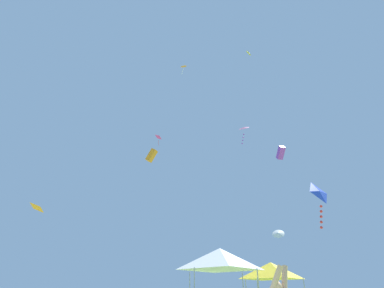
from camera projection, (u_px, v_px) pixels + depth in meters
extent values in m
sphere|color=tan|center=(277.00, 287.00, 5.60)|extent=(0.23, 0.23, 0.23)
cylinder|color=tan|center=(276.00, 280.00, 5.61)|extent=(0.38, 0.18, 0.57)
cylinder|color=tan|center=(285.00, 280.00, 5.79)|extent=(0.32, 0.32, 0.58)
pyramid|color=white|center=(220.00, 259.00, 15.21)|extent=(3.41, 3.41, 1.09)
pyramid|color=yellow|center=(271.00, 271.00, 17.16)|extent=(2.95, 2.95, 0.94)
pyramid|color=orange|center=(37.00, 207.00, 32.57)|extent=(1.71, 1.78, 0.72)
cone|color=white|center=(278.00, 233.00, 32.35)|extent=(1.63, 1.44, 1.16)
pyramid|color=#D6389E|center=(159.00, 137.00, 37.27)|extent=(0.92, 0.82, 0.43)
sphere|color=red|center=(158.00, 141.00, 36.88)|extent=(0.10, 0.10, 0.10)
sphere|color=red|center=(159.00, 143.00, 36.67)|extent=(0.10, 0.10, 0.10)
sphere|color=red|center=(159.00, 145.00, 36.45)|extent=(0.10, 0.10, 0.10)
pyramid|color=blue|center=(320.00, 192.00, 16.26)|extent=(1.02, 0.89, 1.16)
sphere|color=red|center=(321.00, 206.00, 15.89)|extent=(0.15, 0.15, 0.15)
sphere|color=red|center=(321.00, 211.00, 15.73)|extent=(0.15, 0.15, 0.15)
sphere|color=red|center=(321.00, 217.00, 15.57)|extent=(0.15, 0.15, 0.15)
sphere|color=red|center=(321.00, 222.00, 15.41)|extent=(0.15, 0.15, 0.15)
sphere|color=red|center=(321.00, 227.00, 15.24)|extent=(0.15, 0.15, 0.15)
cone|color=pink|center=(244.00, 128.00, 39.91)|extent=(1.96, 1.86, 1.09)
sphere|color=purple|center=(244.00, 134.00, 39.44)|extent=(0.18, 0.18, 0.18)
sphere|color=purple|center=(243.00, 137.00, 39.26)|extent=(0.18, 0.18, 0.18)
sphere|color=purple|center=(243.00, 140.00, 39.09)|extent=(0.18, 0.18, 0.18)
sphere|color=purple|center=(242.00, 143.00, 38.91)|extent=(0.18, 0.18, 0.18)
cone|color=orange|center=(184.00, 66.00, 35.97)|extent=(1.03, 1.00, 0.49)
sphere|color=white|center=(183.00, 69.00, 35.74)|extent=(0.10, 0.10, 0.10)
sphere|color=white|center=(183.00, 70.00, 35.66)|extent=(0.10, 0.10, 0.10)
sphere|color=white|center=(182.00, 72.00, 35.59)|extent=(0.10, 0.10, 0.10)
sphere|color=white|center=(182.00, 73.00, 35.51)|extent=(0.10, 0.10, 0.10)
sphere|color=white|center=(182.00, 74.00, 35.44)|extent=(0.10, 0.10, 0.10)
cube|color=purple|center=(281.00, 153.00, 24.32)|extent=(0.56, 1.18, 1.10)
cube|color=orange|center=(152.00, 155.00, 26.83)|extent=(1.18, 0.90, 1.33)
pyramid|color=yellow|center=(249.00, 53.00, 27.00)|extent=(0.56, 0.58, 0.58)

